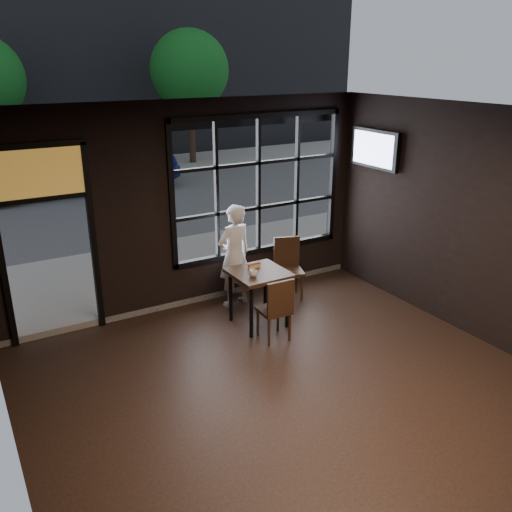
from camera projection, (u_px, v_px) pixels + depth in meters
floor at (325, 421)px, 5.95m from camera, size 6.00×7.00×0.02m
ceiling at (341, 121)px, 4.84m from camera, size 6.00×7.00×0.02m
wall_left at (7, 368)px, 3.98m from camera, size 0.04×7.00×3.20m
window_frame at (258, 186)px, 8.73m from camera, size 3.06×0.12×2.28m
stained_transom at (38, 172)px, 6.98m from camera, size 1.20×0.06×0.70m
street_asphalt at (16, 142)px, 25.42m from camera, size 60.00×41.00×0.04m
cafe_table at (259, 298)px, 7.96m from camera, size 0.79×0.79×0.84m
chair_near at (274, 308)px, 7.53m from camera, size 0.42×0.42×0.94m
chair_window at (289, 269)px, 8.82m from camera, size 0.55×0.55×0.99m
man at (234, 256)px, 8.47m from camera, size 0.66×0.49×1.66m
hotdog at (254, 266)px, 7.95m from camera, size 0.20×0.08×0.06m
cup at (253, 273)px, 7.62m from camera, size 0.13×0.13×0.10m
tv at (375, 149)px, 8.72m from camera, size 0.12×1.06×0.62m
navy_car at (92, 161)px, 15.86m from camera, size 4.94×1.97×1.60m
tree_right at (189, 70)px, 18.90m from camera, size 2.76×2.76×4.71m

